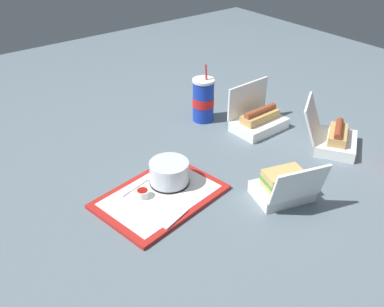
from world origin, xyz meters
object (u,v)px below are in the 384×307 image
food_tray (160,197)px  soda_cup_back (203,100)px  ketchup_cup (143,193)px  cake_container (170,174)px  clamshell_sandwich_center (284,187)px  clamshell_hotdog_front (258,119)px  clamshell_hotdog_back (333,138)px  plastic_fork (134,187)px

food_tray → soda_cup_back: size_ratio=1.73×
ketchup_cup → soda_cup_back: 0.57m
cake_container → clamshell_sandwich_center: clamshell_sandwich_center is taller
ketchup_cup → clamshell_hotdog_front: size_ratio=0.19×
cake_container → clamshell_hotdog_back: bearing=-15.4°
clamshell_sandwich_center → soda_cup_back: size_ratio=0.89×
food_tray → clamshell_hotdog_front: (0.55, 0.13, 0.03)m
ketchup_cup → clamshell_hotdog_front: bearing=10.5°
food_tray → clamshell_sandwich_center: size_ratio=1.95×
food_tray → plastic_fork: 0.09m
food_tray → cake_container: bearing=27.3°
clamshell_sandwich_center → food_tray: bearing=142.5°
cake_container → plastic_fork: (-0.10, 0.05, -0.03)m
soda_cup_back → clamshell_sandwich_center: bearing=-103.3°
clamshell_hotdog_back → food_tray: bearing=168.5°
plastic_fork → clamshell_sandwich_center: size_ratio=0.52×
food_tray → plastic_fork: (-0.04, 0.08, 0.01)m
plastic_fork → clamshell_hotdog_back: (0.71, -0.21, 0.03)m
ketchup_cup → plastic_fork: bearing=86.9°
clamshell_sandwich_center → ketchup_cup: bearing=143.8°
clamshell_hotdog_front → soda_cup_back: soda_cup_back is taller
food_tray → soda_cup_back: (0.43, 0.32, 0.08)m
clamshell_hotdog_back → clamshell_sandwich_center: bearing=-165.7°
plastic_fork → clamshell_hotdog_front: (0.59, 0.06, 0.03)m
food_tray → cake_container: size_ratio=3.22×
food_tray → clamshell_hotdog_front: size_ratio=1.96×
cake_container → soda_cup_back: bearing=38.3°
cake_container → clamshell_hotdog_back: size_ratio=0.49×
ketchup_cup → clamshell_sandwich_center: size_ratio=0.19×
clamshell_hotdog_back → ketchup_cup: bearing=167.3°
cake_container → clamshell_sandwich_center: bearing=-47.4°
clamshell_hotdog_front → soda_cup_back: size_ratio=0.88×
clamshell_hotdog_front → clamshell_sandwich_center: size_ratio=0.99×
food_tray → clamshell_hotdog_front: clamshell_hotdog_front is taller
clamshell_hotdog_back → soda_cup_back: size_ratio=1.09×
ketchup_cup → clamshell_hotdog_back: clamshell_hotdog_back is taller
plastic_fork → cake_container: bearing=-38.4°
plastic_fork → clamshell_sandwich_center: (0.34, -0.31, 0.03)m
ketchup_cup → soda_cup_back: (0.48, 0.30, 0.06)m
cake_container → ketchup_cup: bearing=-176.3°
clamshell_hotdog_front → clamshell_sandwich_center: 0.44m
food_tray → clamshell_sandwich_center: (0.30, -0.23, 0.04)m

